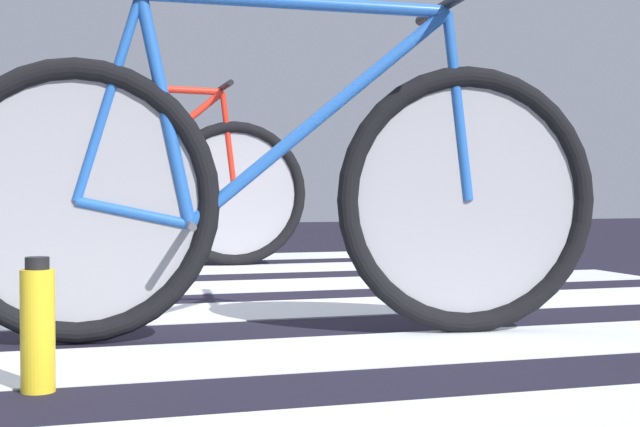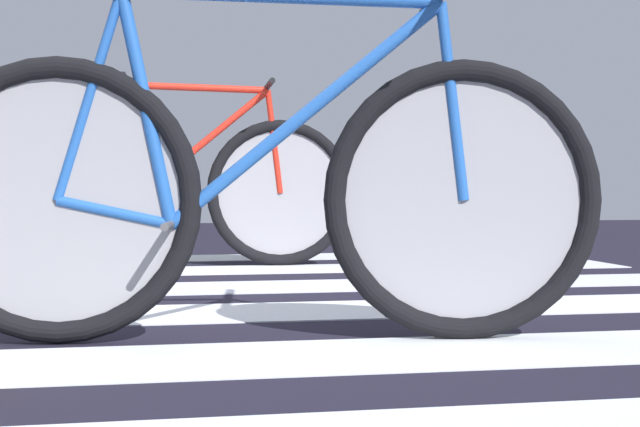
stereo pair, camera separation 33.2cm
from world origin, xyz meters
name	(u,v)px [view 1 (the left image)]	position (x,y,z in m)	size (l,w,h in m)	color
ground	(5,318)	(0.00, 0.00, 0.01)	(18.00, 14.00, 0.02)	black
crosswalk_markings	(5,306)	(0.00, 0.22, 0.02)	(5.46, 4.25, 0.00)	silver
bicycle_1_of_2	(278,190)	(0.68, -0.69, 0.41)	(1.73, 0.52, 0.93)	black
bicycle_2_of_2	(129,188)	(0.55, 1.58, 0.41)	(1.74, 0.52, 0.93)	black
water_bottle	(38,328)	(0.08, -1.18, 0.14)	(0.07, 0.07, 0.26)	gold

